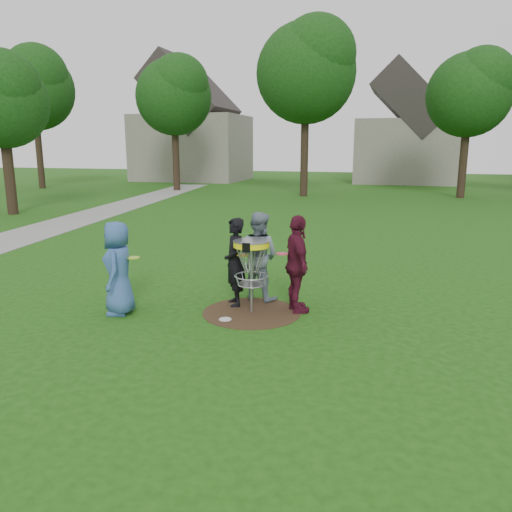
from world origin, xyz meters
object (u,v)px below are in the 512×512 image
(player_grey, at_px, (258,256))
(disc_golf_basket, at_px, (251,258))
(player_maroon, at_px, (297,264))
(player_black, at_px, (235,262))
(player_blue, at_px, (118,268))

(player_grey, height_order, disc_golf_basket, player_grey)
(disc_golf_basket, bearing_deg, player_maroon, 21.27)
(player_black, distance_m, player_grey, 0.61)
(player_grey, distance_m, disc_golf_basket, 0.91)
(player_black, relative_size, player_maroon, 0.94)
(player_blue, xyz_separation_m, disc_golf_basket, (2.29, 0.67, 0.17))
(player_grey, height_order, player_maroon, player_maroon)
(player_blue, height_order, disc_golf_basket, player_blue)
(player_blue, xyz_separation_m, player_black, (1.86, 1.03, -0.01))
(player_black, height_order, player_grey, player_grey)
(disc_golf_basket, bearing_deg, player_black, 140.02)
(player_blue, distance_m, player_grey, 2.67)
(player_grey, xyz_separation_m, disc_golf_basket, (0.12, -0.89, 0.15))
(player_black, bearing_deg, player_grey, 119.22)
(player_maroon, height_order, disc_golf_basket, player_maroon)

